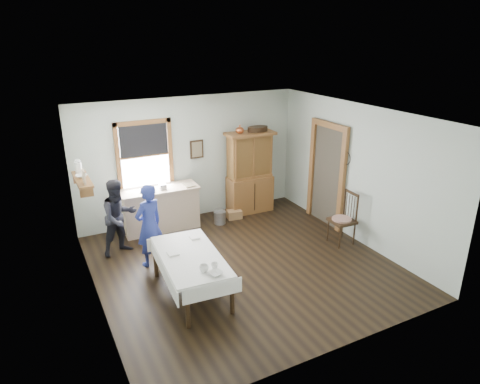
{
  "coord_description": "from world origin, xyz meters",
  "views": [
    {
      "loc": [
        -3.15,
        -5.97,
        3.94
      ],
      "look_at": [
        0.09,
        0.3,
        1.29
      ],
      "focal_mm": 32.0,
      "sensor_mm": 36.0,
      "label": 1
    }
  ],
  "objects_px": {
    "work_counter": "(160,209)",
    "dining_table": "(191,275)",
    "china_hutch": "(250,173)",
    "spindle_chair": "(342,218)",
    "woman_blue": "(149,228)",
    "wicker_basket": "(234,214)",
    "pail": "(220,217)",
    "figure_dark": "(119,220)"
  },
  "relations": [
    {
      "from": "dining_table",
      "to": "wicker_basket",
      "type": "height_order",
      "value": "dining_table"
    },
    {
      "from": "work_counter",
      "to": "dining_table",
      "type": "xyz_separation_m",
      "value": [
        -0.31,
        -2.56,
        -0.11
      ]
    },
    {
      "from": "dining_table",
      "to": "figure_dark",
      "type": "relative_size",
      "value": 1.29
    },
    {
      "from": "work_counter",
      "to": "figure_dark",
      "type": "xyz_separation_m",
      "value": [
        -0.98,
        -0.66,
        0.22
      ]
    },
    {
      "from": "china_hutch",
      "to": "pail",
      "type": "distance_m",
      "value": 1.26
    },
    {
      "from": "wicker_basket",
      "to": "figure_dark",
      "type": "distance_m",
      "value": 2.7
    },
    {
      "from": "work_counter",
      "to": "spindle_chair",
      "type": "bearing_deg",
      "value": -35.44
    },
    {
      "from": "pail",
      "to": "wicker_basket",
      "type": "height_order",
      "value": "pail"
    },
    {
      "from": "woman_blue",
      "to": "wicker_basket",
      "type": "bearing_deg",
      "value": -176.3
    },
    {
      "from": "woman_blue",
      "to": "work_counter",
      "type": "bearing_deg",
      "value": -137.14
    },
    {
      "from": "woman_blue",
      "to": "pail",
      "type": "bearing_deg",
      "value": -173.67
    },
    {
      "from": "spindle_chair",
      "to": "woman_blue",
      "type": "height_order",
      "value": "woman_blue"
    },
    {
      "from": "wicker_basket",
      "to": "pail",
      "type": "bearing_deg",
      "value": -167.01
    },
    {
      "from": "spindle_chair",
      "to": "woman_blue",
      "type": "xyz_separation_m",
      "value": [
        -3.57,
        0.93,
        0.17
      ]
    },
    {
      "from": "china_hutch",
      "to": "pail",
      "type": "bearing_deg",
      "value": -158.76
    },
    {
      "from": "china_hutch",
      "to": "woman_blue",
      "type": "xyz_separation_m",
      "value": [
        -2.75,
        -1.34,
        -0.23
      ]
    },
    {
      "from": "dining_table",
      "to": "pail",
      "type": "relative_size",
      "value": 6.26
    },
    {
      "from": "spindle_chair",
      "to": "wicker_basket",
      "type": "distance_m",
      "value": 2.47
    },
    {
      "from": "work_counter",
      "to": "wicker_basket",
      "type": "distance_m",
      "value": 1.68
    },
    {
      "from": "pail",
      "to": "figure_dark",
      "type": "distance_m",
      "value": 2.29
    },
    {
      "from": "china_hutch",
      "to": "woman_blue",
      "type": "relative_size",
      "value": 1.33
    },
    {
      "from": "spindle_chair",
      "to": "pail",
      "type": "xyz_separation_m",
      "value": [
        -1.74,
        1.94,
        -0.39
      ]
    },
    {
      "from": "dining_table",
      "to": "spindle_chair",
      "type": "xyz_separation_m",
      "value": [
        3.27,
        0.3,
        0.18
      ]
    },
    {
      "from": "work_counter",
      "to": "spindle_chair",
      "type": "relative_size",
      "value": 1.52
    },
    {
      "from": "work_counter",
      "to": "woman_blue",
      "type": "relative_size",
      "value": 1.14
    },
    {
      "from": "pail",
      "to": "figure_dark",
      "type": "relative_size",
      "value": 0.21
    },
    {
      "from": "china_hutch",
      "to": "wicker_basket",
      "type": "distance_m",
      "value": 1.02
    },
    {
      "from": "pail",
      "to": "figure_dark",
      "type": "bearing_deg",
      "value": -171.05
    },
    {
      "from": "wicker_basket",
      "to": "figure_dark",
      "type": "height_order",
      "value": "figure_dark"
    },
    {
      "from": "dining_table",
      "to": "wicker_basket",
      "type": "relative_size",
      "value": 5.45
    },
    {
      "from": "china_hutch",
      "to": "spindle_chair",
      "type": "height_order",
      "value": "china_hutch"
    },
    {
      "from": "work_counter",
      "to": "china_hutch",
      "type": "bearing_deg",
      "value": 2.18
    },
    {
      "from": "work_counter",
      "to": "wicker_basket",
      "type": "bearing_deg",
      "value": -5.94
    },
    {
      "from": "china_hutch",
      "to": "wicker_basket",
      "type": "bearing_deg",
      "value": -154.02
    },
    {
      "from": "figure_dark",
      "to": "pail",
      "type": "bearing_deg",
      "value": -7.65
    },
    {
      "from": "china_hutch",
      "to": "dining_table",
      "type": "distance_m",
      "value": 3.6
    },
    {
      "from": "pail",
      "to": "spindle_chair",
      "type": "bearing_deg",
      "value": -48.07
    },
    {
      "from": "work_counter",
      "to": "china_hutch",
      "type": "distance_m",
      "value": 2.19
    },
    {
      "from": "dining_table",
      "to": "woman_blue",
      "type": "distance_m",
      "value": 1.31
    },
    {
      "from": "woman_blue",
      "to": "figure_dark",
      "type": "xyz_separation_m",
      "value": [
        -0.38,
        0.67,
        -0.03
      ]
    },
    {
      "from": "work_counter",
      "to": "pail",
      "type": "height_order",
      "value": "work_counter"
    },
    {
      "from": "figure_dark",
      "to": "dining_table",
      "type": "bearing_deg",
      "value": -87.16
    }
  ]
}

